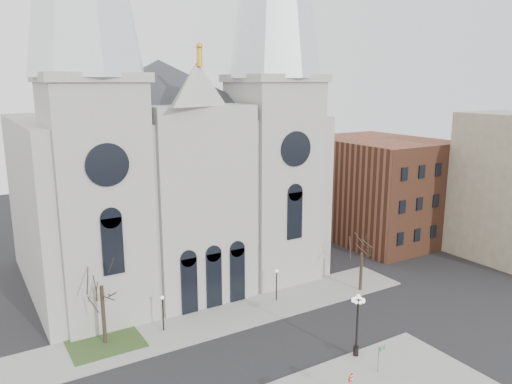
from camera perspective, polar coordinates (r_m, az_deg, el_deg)
ground at (r=40.21m, az=4.46°, el=-20.11°), size 160.00×160.00×0.00m
sidewalk_far at (r=48.33m, az=-3.43°, el=-14.05°), size 40.00×6.00×0.14m
grass_patch at (r=45.72m, az=-16.83°, el=-16.21°), size 6.00×5.00×0.18m
cathedral at (r=54.12m, az=-9.68°, el=8.96°), size 33.00×26.66×54.00m
bg_building_brick at (r=71.80m, az=13.74°, el=0.36°), size 14.00×18.00×14.00m
tree_left at (r=43.40m, az=-17.29°, el=-9.82°), size 3.20×3.20×7.50m
tree_right at (r=53.34m, az=12.02°, el=-6.58°), size 3.20×3.20×6.00m
ped_lamp_left at (r=45.56m, az=-10.61°, el=-12.81°), size 0.32×0.32×3.26m
ped_lamp_right at (r=50.59m, az=2.36°, el=-9.96°), size 0.32×0.32×3.26m
stop_sign at (r=37.02m, az=10.70°, el=-20.36°), size 0.77×0.10×2.14m
globe_lamp at (r=41.38m, az=11.52°, el=-13.85°), size 1.46×1.46×5.27m
street_name_sign at (r=40.65m, az=13.90°, el=-17.79°), size 0.67×0.09×2.10m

